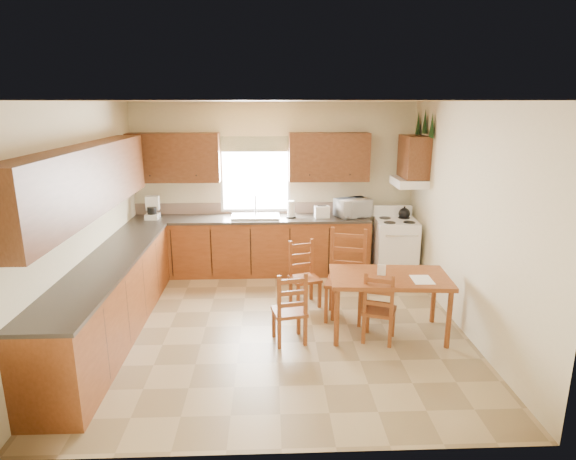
{
  "coord_description": "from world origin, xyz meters",
  "views": [
    {
      "loc": [
        -0.08,
        -5.47,
        2.69
      ],
      "look_at": [
        0.15,
        0.3,
        1.15
      ],
      "focal_mm": 30.0,
      "sensor_mm": 36.0,
      "label": 1
    }
  ],
  "objects_px": {
    "chair_far_left": "(305,275)",
    "chair_far_right": "(346,276)",
    "chair_near_left": "(289,307)",
    "stove": "(395,250)",
    "dining_table": "(388,305)",
    "chair_near_right": "(380,306)",
    "microwave": "(353,208)"
  },
  "relations": [
    {
      "from": "stove",
      "to": "chair_near_left",
      "type": "height_order",
      "value": "stove"
    },
    {
      "from": "dining_table",
      "to": "chair_near_left",
      "type": "xyz_separation_m",
      "value": [
        -1.18,
        -0.16,
        0.07
      ]
    },
    {
      "from": "dining_table",
      "to": "chair_near_right",
      "type": "height_order",
      "value": "chair_near_right"
    },
    {
      "from": "microwave",
      "to": "chair_far_left",
      "type": "relative_size",
      "value": 0.55
    },
    {
      "from": "chair_far_right",
      "to": "microwave",
      "type": "bearing_deg",
      "value": 94.04
    },
    {
      "from": "stove",
      "to": "chair_far_left",
      "type": "xyz_separation_m",
      "value": [
        -1.49,
        -1.01,
        -0.02
      ]
    },
    {
      "from": "chair_near_right",
      "to": "dining_table",
      "type": "bearing_deg",
      "value": -109.36
    },
    {
      "from": "microwave",
      "to": "dining_table",
      "type": "distance_m",
      "value": 2.3
    },
    {
      "from": "dining_table",
      "to": "chair_far_left",
      "type": "height_order",
      "value": "chair_far_left"
    },
    {
      "from": "microwave",
      "to": "chair_far_right",
      "type": "xyz_separation_m",
      "value": [
        -0.37,
        -1.76,
        -0.5
      ]
    },
    {
      "from": "microwave",
      "to": "chair_near_left",
      "type": "distance_m",
      "value": 2.67
    },
    {
      "from": "microwave",
      "to": "chair_far_right",
      "type": "distance_m",
      "value": 1.87
    },
    {
      "from": "microwave",
      "to": "chair_far_right",
      "type": "height_order",
      "value": "microwave"
    },
    {
      "from": "chair_far_left",
      "to": "dining_table",
      "type": "bearing_deg",
      "value": -61.17
    },
    {
      "from": "chair_far_left",
      "to": "chair_far_right",
      "type": "height_order",
      "value": "chair_far_right"
    },
    {
      "from": "dining_table",
      "to": "chair_far_left",
      "type": "distance_m",
      "value": 1.27
    },
    {
      "from": "stove",
      "to": "chair_far_left",
      "type": "height_order",
      "value": "stove"
    },
    {
      "from": "stove",
      "to": "chair_far_right",
      "type": "xyz_separation_m",
      "value": [
        -1.01,
        -1.45,
        0.11
      ]
    },
    {
      "from": "chair_near_left",
      "to": "chair_far_left",
      "type": "relative_size",
      "value": 0.99
    },
    {
      "from": "chair_near_right",
      "to": "chair_far_left",
      "type": "relative_size",
      "value": 0.97
    },
    {
      "from": "microwave",
      "to": "chair_near_right",
      "type": "distance_m",
      "value": 2.44
    },
    {
      "from": "chair_near_left",
      "to": "chair_near_right",
      "type": "xyz_separation_m",
      "value": [
        1.04,
        -0.01,
        -0.0
      ]
    },
    {
      "from": "microwave",
      "to": "chair_near_right",
      "type": "bearing_deg",
      "value": -113.09
    },
    {
      "from": "microwave",
      "to": "chair_near_right",
      "type": "height_order",
      "value": "microwave"
    },
    {
      "from": "chair_near_right",
      "to": "chair_far_left",
      "type": "xyz_separation_m",
      "value": [
        -0.78,
        1.03,
        0.01
      ]
    },
    {
      "from": "stove",
      "to": "dining_table",
      "type": "height_order",
      "value": "stove"
    },
    {
      "from": "dining_table",
      "to": "chair_far_right",
      "type": "distance_m",
      "value": 0.65
    },
    {
      "from": "stove",
      "to": "chair_near_left",
      "type": "xyz_separation_m",
      "value": [
        -1.74,
        -2.04,
        -0.02
      ]
    },
    {
      "from": "chair_far_left",
      "to": "chair_far_right",
      "type": "xyz_separation_m",
      "value": [
        0.48,
        -0.44,
        0.13
      ]
    },
    {
      "from": "stove",
      "to": "dining_table",
      "type": "xyz_separation_m",
      "value": [
        -0.57,
        -1.88,
        -0.09
      ]
    },
    {
      "from": "chair_near_right",
      "to": "chair_far_left",
      "type": "height_order",
      "value": "chair_far_left"
    },
    {
      "from": "chair_far_left",
      "to": "chair_far_right",
      "type": "distance_m",
      "value": 0.66
    }
  ]
}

